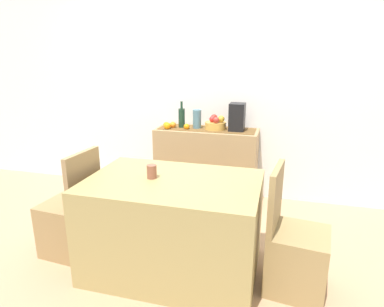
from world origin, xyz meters
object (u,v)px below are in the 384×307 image
at_px(fruit_bowl, 215,125).
at_px(chair_by_corner, 295,255).
at_px(ceramic_vase, 197,119).
at_px(coffee_maker, 237,117).
at_px(wine_bottle, 182,118).
at_px(chair_near_window, 72,223).
at_px(coffee_cup, 152,172).
at_px(sideboard_console, 206,165).
at_px(dining_table, 173,226).

distance_m(fruit_bowl, chair_by_corner, 1.71).
bearing_deg(ceramic_vase, chair_by_corner, -51.76).
bearing_deg(coffee_maker, fruit_bowl, 180.00).
bearing_deg(wine_bottle, coffee_maker, -0.00).
bearing_deg(chair_near_window, wine_bottle, 67.48).
height_order(wine_bottle, coffee_cup, wine_bottle).
bearing_deg(chair_near_window, sideboard_console, 57.86).
distance_m(wine_bottle, ceramic_vase, 0.18).
height_order(coffee_maker, chair_near_window, coffee_maker).
xyz_separation_m(coffee_maker, chair_near_window, (-1.18, -1.35, -0.71)).
distance_m(chair_near_window, chair_by_corner, 1.80).
xyz_separation_m(fruit_bowl, ceramic_vase, (-0.21, 0.00, 0.06)).
height_order(coffee_maker, dining_table, coffee_maker).
bearing_deg(ceramic_vase, coffee_cup, -90.02).
distance_m(dining_table, coffee_cup, 0.45).
bearing_deg(chair_by_corner, sideboard_console, 125.18).
bearing_deg(chair_by_corner, fruit_bowl, 122.37).
relative_size(coffee_cup, chair_by_corner, 0.11).
bearing_deg(chair_by_corner, wine_bottle, 132.59).
xyz_separation_m(sideboard_console, wine_bottle, (-0.29, 0.00, 0.53)).
distance_m(coffee_maker, chair_by_corner, 1.65).
bearing_deg(sideboard_console, coffee_cup, -94.77).
xyz_separation_m(chair_near_window, chair_by_corner, (1.80, 0.00, 0.00)).
bearing_deg(coffee_cup, chair_by_corner, -0.04).
relative_size(wine_bottle, chair_near_window, 0.33).
relative_size(coffee_maker, coffee_cup, 2.91).
xyz_separation_m(sideboard_console, chair_near_window, (-0.85, -1.35, -0.15)).
bearing_deg(chair_by_corner, coffee_maker, 114.78).
relative_size(ceramic_vase, dining_table, 0.16).
relative_size(chair_near_window, chair_by_corner, 1.00).
bearing_deg(fruit_bowl, coffee_maker, 0.00).
bearing_deg(dining_table, sideboard_console, 92.15).
bearing_deg(wine_bottle, chair_near_window, -112.52).
bearing_deg(ceramic_vase, coffee_maker, 0.00).
height_order(wine_bottle, dining_table, wine_bottle).
xyz_separation_m(ceramic_vase, chair_near_window, (-0.74, -1.35, -0.67)).
relative_size(coffee_maker, chair_by_corner, 0.33).
height_order(coffee_cup, chair_near_window, chair_near_window).
distance_m(sideboard_console, ceramic_vase, 0.53).
xyz_separation_m(dining_table, chair_near_window, (-0.90, -0.00, -0.10)).
distance_m(dining_table, chair_by_corner, 0.90).
relative_size(sideboard_console, wine_bottle, 3.81).
bearing_deg(ceramic_vase, dining_table, -83.13).
relative_size(fruit_bowl, coffee_maker, 0.77).
relative_size(sideboard_console, dining_table, 0.88).
distance_m(sideboard_console, wine_bottle, 0.60).
height_order(coffee_cup, chair_by_corner, chair_by_corner).
xyz_separation_m(fruit_bowl, chair_by_corner, (0.85, -1.35, -0.61)).
relative_size(sideboard_console, fruit_bowl, 4.92).
bearing_deg(sideboard_console, ceramic_vase, 180.00).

